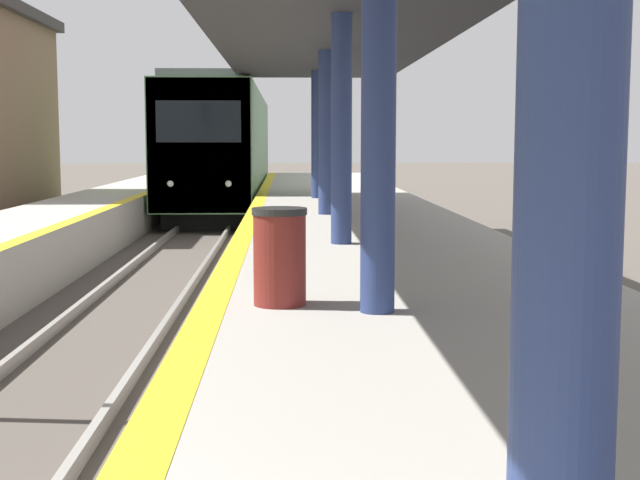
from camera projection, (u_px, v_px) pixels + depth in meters
name	position (u px, v px, depth m)	size (l,w,h in m)	color
train	(225.00, 147.00, 33.58)	(2.81, 20.21, 4.46)	black
station_canopy	(342.00, 14.00, 12.48)	(4.28, 25.78, 3.46)	navy
trash_bin	(280.00, 256.00, 8.00)	(0.50, 0.50, 0.88)	maroon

